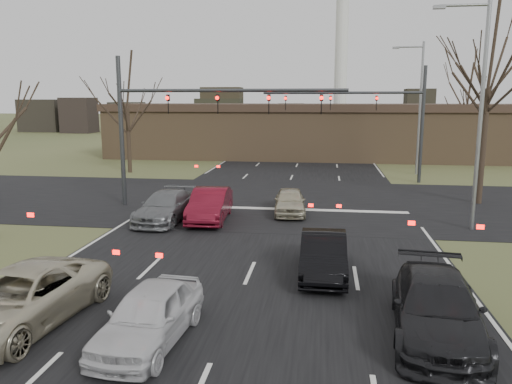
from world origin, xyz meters
TOP-DOWN VIEW (x-y plane):
  - ground at (0.00, 0.00)m, footprint 360.00×360.00m
  - road_main at (0.00, 60.00)m, footprint 14.00×300.00m
  - road_cross at (0.00, 15.00)m, footprint 200.00×14.00m
  - building at (2.00, 38.00)m, footprint 42.40×10.40m
  - mast_arm_near at (-5.23, 13.00)m, footprint 12.12×0.24m
  - mast_arm_far at (6.18, 23.00)m, footprint 11.12×0.24m
  - streetlight_right_near at (8.82, 10.00)m, footprint 2.34×0.25m
  - streetlight_right_far at (9.32, 27.00)m, footprint 2.34×0.25m
  - tree_right_near at (11.00, 16.00)m, footprint 6.90×6.90m
  - tree_left_far at (-13.00, 25.00)m, footprint 5.70×5.70m
  - tree_right_far at (15.00, 35.00)m, footprint 5.40×5.40m
  - car_silver_suv at (-5.22, -1.67)m, footprint 3.07×5.60m
  - car_white_sedan at (-1.65, -2.09)m, footprint 1.98×4.20m
  - car_black_hatch at (2.43, 3.20)m, footprint 1.51×4.24m
  - car_charcoal_sedan at (5.19, -0.82)m, footprint 2.61×5.28m
  - car_grey_ahead at (-5.09, 9.71)m, footprint 2.20×4.93m
  - car_red_ahead at (-3.00, 10.10)m, footprint 1.90×4.75m
  - car_silver_ahead at (0.70, 12.02)m, footprint 1.83×3.95m

SIDE VIEW (x-z plane):
  - ground at x=0.00m, z-range 0.00..0.00m
  - road_main at x=0.00m, z-range 0.00..0.02m
  - road_cross at x=0.00m, z-range 0.00..0.03m
  - car_silver_ahead at x=0.70m, z-range 0.00..1.31m
  - car_white_sedan at x=-1.65m, z-range 0.00..1.39m
  - car_black_hatch at x=2.43m, z-range 0.00..1.39m
  - car_grey_ahead at x=-5.09m, z-range 0.00..1.40m
  - car_charcoal_sedan at x=5.19m, z-range 0.00..1.48m
  - car_silver_suv at x=-5.22m, z-range 0.00..1.49m
  - car_red_ahead at x=-3.00m, z-range 0.00..1.54m
  - building at x=2.00m, z-range 0.02..5.32m
  - mast_arm_far at x=6.18m, z-range 1.02..9.02m
  - mast_arm_near at x=-5.23m, z-range 1.07..9.07m
  - streetlight_right_near at x=8.82m, z-range 0.59..10.59m
  - streetlight_right_far at x=9.32m, z-range 0.59..10.59m
  - tree_right_far at x=15.00m, z-range 2.46..11.46m
  - tree_left_far at x=-13.00m, z-range 2.59..12.09m
  - tree_right_near at x=11.00m, z-range 3.15..14.65m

